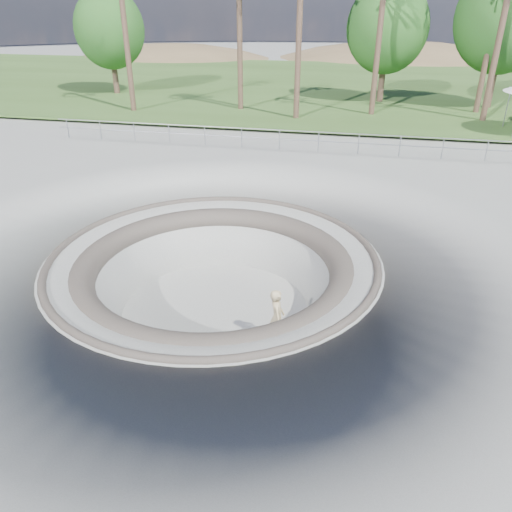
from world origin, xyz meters
TOP-DOWN VIEW (x-y plane):
  - ground at (0.00, 0.00)m, footprint 180.00×180.00m
  - skate_bowl at (0.00, 0.00)m, footprint 14.00×14.00m
  - grass_strip at (0.00, 34.00)m, footprint 180.00×36.00m
  - distant_hills at (3.78, 57.17)m, footprint 103.20×45.00m
  - safety_railing at (0.00, 12.00)m, footprint 25.00×0.06m
  - skateboard at (2.28, -1.52)m, footprint 0.77×0.24m
  - skater at (2.28, -1.52)m, footprint 0.57×0.73m
  - bushy_tree_left at (-15.73, 25.65)m, footprint 5.42×4.93m
  - bushy_tree_mid at (5.12, 26.43)m, footprint 5.72×5.20m
  - bushy_tree_right at (12.57, 25.69)m, footprint 6.49×5.90m

SIDE VIEW (x-z plane):
  - distant_hills at x=3.78m, z-range -21.32..7.28m
  - skateboard at x=2.28m, z-range -1.88..-1.80m
  - skate_bowl at x=0.00m, z-range -3.88..0.22m
  - skater at x=2.28m, z-range -1.82..-0.04m
  - ground at x=0.00m, z-range 0.00..0.00m
  - grass_strip at x=0.00m, z-range 0.16..0.28m
  - safety_railing at x=0.00m, z-range 0.18..1.20m
  - bushy_tree_left at x=-15.73m, z-range 1.11..8.93m
  - bushy_tree_mid at x=5.12m, z-range 1.16..9.41m
  - bushy_tree_right at x=12.57m, z-range 1.30..10.66m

